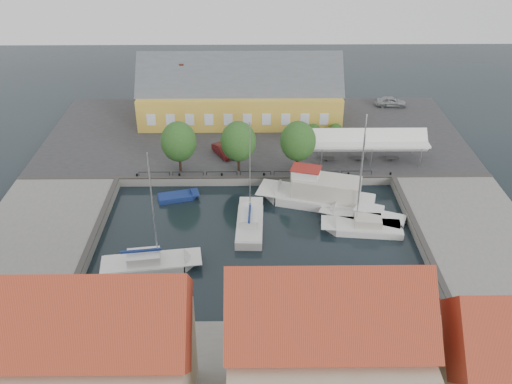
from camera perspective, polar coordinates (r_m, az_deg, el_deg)
ground at (r=58.93m, az=0.06°, el=-4.20°), size 140.00×140.00×0.00m
north_quay at (r=78.77m, az=-0.14°, el=5.61°), size 56.00×26.00×1.00m
west_quay at (r=60.89m, az=-21.17°, el=-4.72°), size 12.00×24.00×1.00m
east_quay at (r=61.32m, az=21.18°, el=-4.46°), size 12.00×24.00×1.00m
quay_edge_fittings at (r=62.35m, az=0.03°, el=-0.93°), size 56.00×24.72×0.40m
warehouse at (r=82.23m, az=-2.01°, el=9.64°), size 28.56×14.00×9.55m
tent_canopy at (r=71.23m, az=11.30°, el=5.03°), size 14.00×4.00×2.83m
quay_trees at (r=66.96m, az=-1.77°, el=5.08°), size 18.20×4.20×6.30m
car_silver at (r=89.58m, az=13.34°, el=8.79°), size 4.69×2.18×1.56m
car_red at (r=72.15m, az=-3.31°, el=4.16°), size 3.19×4.23×1.33m
center_sailboat at (r=59.68m, az=-0.62°, el=-3.29°), size 2.96×9.01×12.23m
trawler at (r=63.93m, az=6.45°, el=-0.34°), size 13.56×7.44×5.00m
east_boat_a at (r=62.03m, az=10.80°, el=-2.58°), size 9.33×6.19×12.61m
east_boat_b at (r=60.32m, az=10.74°, el=-3.61°), size 8.71×3.71×11.53m
west_boat_d at (r=55.22m, az=-10.69°, el=-7.16°), size 9.80×4.13×12.58m
launch_sw at (r=52.69m, az=-15.08°, el=-10.15°), size 4.83×4.39×0.98m
launch_nw at (r=65.49m, az=-7.83°, el=-0.57°), size 4.95×2.97×0.88m
townhouses at (r=37.50m, az=3.60°, el=-17.03°), size 36.30×8.50×12.00m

